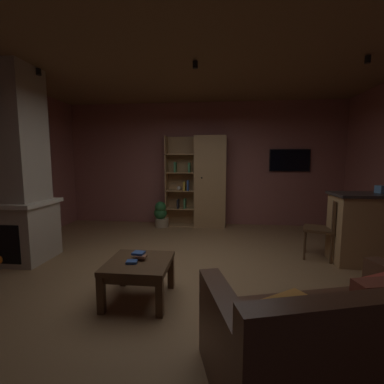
{
  "coord_description": "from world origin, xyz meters",
  "views": [
    {
      "loc": [
        0.4,
        -3.42,
        1.5
      ],
      "look_at": [
        0.0,
        0.4,
        1.05
      ],
      "focal_mm": 24.77,
      "sensor_mm": 36.0,
      "label": 1
    }
  ],
  "objects_px": {
    "stone_fireplace": "(13,175)",
    "table_book_0": "(132,262)",
    "table_book_2": "(139,253)",
    "potted_floor_plant": "(161,214)",
    "table_book_1": "(141,257)",
    "kitchen_bar_counter": "(382,229)",
    "coffee_table": "(139,268)",
    "wall_mounted_tv": "(290,160)",
    "tissue_box": "(381,189)",
    "leather_couch": "(336,346)",
    "bookshelf_cabinet": "(206,182)",
    "dining_chair": "(325,225)"
  },
  "relations": [
    {
      "from": "kitchen_bar_counter",
      "to": "coffee_table",
      "type": "xyz_separation_m",
      "value": [
        -3.2,
        -1.34,
        -0.17
      ]
    },
    {
      "from": "potted_floor_plant",
      "to": "tissue_box",
      "type": "bearing_deg",
      "value": -26.01
    },
    {
      "from": "bookshelf_cabinet",
      "to": "leather_couch",
      "type": "distance_m",
      "value": 4.52
    },
    {
      "from": "leather_couch",
      "to": "table_book_0",
      "type": "bearing_deg",
      "value": 151.69
    },
    {
      "from": "kitchen_bar_counter",
      "to": "tissue_box",
      "type": "xyz_separation_m",
      "value": [
        -0.02,
        0.06,
        0.57
      ]
    },
    {
      "from": "tissue_box",
      "to": "dining_chair",
      "type": "relative_size",
      "value": 0.13
    },
    {
      "from": "kitchen_bar_counter",
      "to": "table_book_1",
      "type": "height_order",
      "value": "kitchen_bar_counter"
    },
    {
      "from": "table_book_2",
      "to": "potted_floor_plant",
      "type": "distance_m",
      "value": 3.16
    },
    {
      "from": "stone_fireplace",
      "to": "table_book_2",
      "type": "relative_size",
      "value": 22.99
    },
    {
      "from": "stone_fireplace",
      "to": "kitchen_bar_counter",
      "type": "distance_m",
      "value": 5.46
    },
    {
      "from": "stone_fireplace",
      "to": "table_book_0",
      "type": "relative_size",
      "value": 25.67
    },
    {
      "from": "table_book_1",
      "to": "potted_floor_plant",
      "type": "distance_m",
      "value": 3.2
    },
    {
      "from": "tissue_box",
      "to": "table_book_2",
      "type": "xyz_separation_m",
      "value": [
        -3.2,
        -1.33,
        -0.6
      ]
    },
    {
      "from": "kitchen_bar_counter",
      "to": "table_book_1",
      "type": "distance_m",
      "value": 3.44
    },
    {
      "from": "tissue_box",
      "to": "leather_couch",
      "type": "height_order",
      "value": "tissue_box"
    },
    {
      "from": "table_book_2",
      "to": "kitchen_bar_counter",
      "type": "bearing_deg",
      "value": 21.61
    },
    {
      "from": "table_book_1",
      "to": "kitchen_bar_counter",
      "type": "bearing_deg",
      "value": 22.41
    },
    {
      "from": "tissue_box",
      "to": "leather_couch",
      "type": "distance_m",
      "value": 2.95
    },
    {
      "from": "table_book_0",
      "to": "stone_fireplace",
      "type": "bearing_deg",
      "value": 154.34
    },
    {
      "from": "leather_couch",
      "to": "dining_chair",
      "type": "relative_size",
      "value": 1.95
    },
    {
      "from": "bookshelf_cabinet",
      "to": "kitchen_bar_counter",
      "type": "bearing_deg",
      "value": -37.25
    },
    {
      "from": "coffee_table",
      "to": "table_book_0",
      "type": "bearing_deg",
      "value": -125.82
    },
    {
      "from": "leather_couch",
      "to": "tissue_box",
      "type": "bearing_deg",
      "value": 56.69
    },
    {
      "from": "coffee_table",
      "to": "bookshelf_cabinet",
      "type": "bearing_deg",
      "value": 80.7
    },
    {
      "from": "kitchen_bar_counter",
      "to": "coffee_table",
      "type": "bearing_deg",
      "value": -157.33
    },
    {
      "from": "leather_couch",
      "to": "table_book_2",
      "type": "distance_m",
      "value": 1.95
    },
    {
      "from": "table_book_1",
      "to": "table_book_2",
      "type": "distance_m",
      "value": 0.06
    },
    {
      "from": "stone_fireplace",
      "to": "wall_mounted_tv",
      "type": "height_order",
      "value": "stone_fireplace"
    },
    {
      "from": "kitchen_bar_counter",
      "to": "tissue_box",
      "type": "bearing_deg",
      "value": 111.26
    },
    {
      "from": "table_book_1",
      "to": "wall_mounted_tv",
      "type": "distance_m",
      "value": 4.41
    },
    {
      "from": "kitchen_bar_counter",
      "to": "table_book_2",
      "type": "xyz_separation_m",
      "value": [
        -3.22,
        -1.28,
        -0.02
      ]
    },
    {
      "from": "coffee_table",
      "to": "wall_mounted_tv",
      "type": "xyz_separation_m",
      "value": [
        2.43,
        3.57,
        1.16
      ]
    },
    {
      "from": "table_book_2",
      "to": "potted_floor_plant",
      "type": "relative_size",
      "value": 0.21
    },
    {
      "from": "table_book_2",
      "to": "wall_mounted_tv",
      "type": "distance_m",
      "value": 4.4
    },
    {
      "from": "tissue_box",
      "to": "coffee_table",
      "type": "bearing_deg",
      "value": -156.3
    },
    {
      "from": "bookshelf_cabinet",
      "to": "table_book_0",
      "type": "bearing_deg",
      "value": -99.96
    },
    {
      "from": "potted_floor_plant",
      "to": "kitchen_bar_counter",
      "type": "bearing_deg",
      "value": -26.6
    },
    {
      "from": "wall_mounted_tv",
      "to": "potted_floor_plant",
      "type": "bearing_deg",
      "value": -172.34
    },
    {
      "from": "tissue_box",
      "to": "dining_chair",
      "type": "xyz_separation_m",
      "value": [
        -0.72,
        0.08,
        -0.56
      ]
    },
    {
      "from": "bookshelf_cabinet",
      "to": "coffee_table",
      "type": "height_order",
      "value": "bookshelf_cabinet"
    },
    {
      "from": "tissue_box",
      "to": "table_book_2",
      "type": "relative_size",
      "value": 0.97
    },
    {
      "from": "dining_chair",
      "to": "coffee_table",
      "type": "bearing_deg",
      "value": -149.09
    },
    {
      "from": "kitchen_bar_counter",
      "to": "wall_mounted_tv",
      "type": "height_order",
      "value": "wall_mounted_tv"
    },
    {
      "from": "kitchen_bar_counter",
      "to": "table_book_2",
      "type": "distance_m",
      "value": 3.47
    },
    {
      "from": "stone_fireplace",
      "to": "table_book_0",
      "type": "distance_m",
      "value": 2.52
    },
    {
      "from": "table_book_1",
      "to": "wall_mounted_tv",
      "type": "xyz_separation_m",
      "value": [
        2.41,
        3.54,
        1.04
      ]
    },
    {
      "from": "kitchen_bar_counter",
      "to": "potted_floor_plant",
      "type": "height_order",
      "value": "kitchen_bar_counter"
    },
    {
      "from": "bookshelf_cabinet",
      "to": "leather_couch",
      "type": "relative_size",
      "value": 1.15
    },
    {
      "from": "bookshelf_cabinet",
      "to": "wall_mounted_tv",
      "type": "xyz_separation_m",
      "value": [
        1.88,
        0.21,
        0.49
      ]
    },
    {
      "from": "coffee_table",
      "to": "wall_mounted_tv",
      "type": "bearing_deg",
      "value": 55.74
    }
  ]
}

